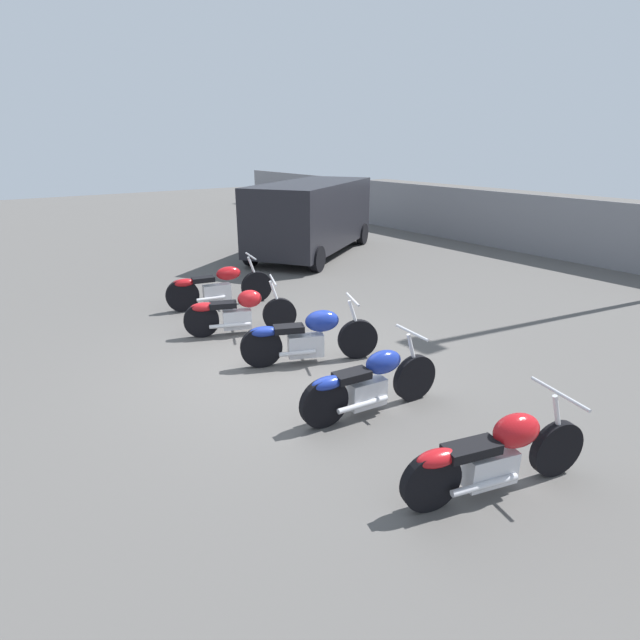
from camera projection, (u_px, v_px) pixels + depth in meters
The scene contains 8 objects.
ground_plane at pixel (288, 367), 7.70m from camera, with size 60.00×60.00×0.00m, color #514F4C.
fence_back at pixel (622, 237), 13.23m from camera, with size 40.00×0.04×1.79m.
motorcycle_slot_0 at pixel (218, 287), 10.41m from camera, with size 0.76×2.22×1.04m.
motorcycle_slot_1 at pixel (238, 312), 8.92m from camera, with size 1.01×1.89×0.99m.
motorcycle_slot_2 at pixel (309, 336), 7.74m from camera, with size 1.04×2.05×1.01m.
motorcycle_slot_3 at pixel (369, 383), 6.27m from camera, with size 0.62×2.02×1.01m.
motorcycle_slot_4 at pixel (496, 454), 4.83m from camera, with size 0.87×2.07×0.98m.
parked_van at pixel (312, 215), 15.14m from camera, with size 4.64×5.62×2.16m.
Camera 1 is at (5.96, -3.71, 3.28)m, focal length 28.00 mm.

